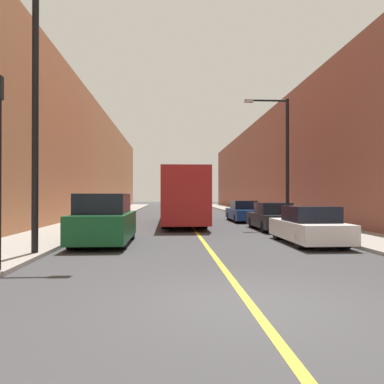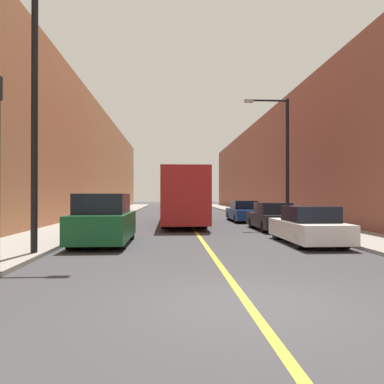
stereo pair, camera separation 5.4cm
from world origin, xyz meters
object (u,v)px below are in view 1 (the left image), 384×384
object	(u,v)px
bus	(182,196)
car_right_mid	(272,218)
parked_suv_left	(104,221)
street_lamp_left	(42,102)
car_right_far	(243,212)
car_right_near	(309,227)
street_lamp_right	(283,153)

from	to	relation	value
bus	car_right_mid	world-z (taller)	bus
parked_suv_left	street_lamp_left	distance (m)	4.92
parked_suv_left	car_right_far	size ratio (longest dim) A/B	0.95
car_right_near	street_lamp_right	distance (m)	8.17
street_lamp_left	car_right_mid	bearing A→B (deg)	40.84
street_lamp_left	car_right_near	bearing A→B (deg)	14.41
car_right_mid	car_right_far	distance (m)	6.54
car_right_near	car_right_mid	world-z (taller)	car_right_mid
car_right_near	street_lamp_left	xyz separation A→B (m)	(-9.22, -2.37, 4.06)
car_right_near	street_lamp_left	world-z (taller)	street_lamp_left
car_right_mid	street_lamp_left	size ratio (longest dim) A/B	0.56
parked_suv_left	street_lamp_left	xyz separation A→B (m)	(-1.40, -2.75, 3.83)
street_lamp_left	street_lamp_right	size ratio (longest dim) A/B	1.11
parked_suv_left	street_lamp_right	world-z (taller)	street_lamp_right
parked_suv_left	bus	bearing A→B (deg)	72.35
car_right_near	car_right_far	distance (m)	12.29
street_lamp_left	street_lamp_right	world-z (taller)	street_lamp_left
parked_suv_left	street_lamp_left	bearing A→B (deg)	-117.00
car_right_mid	street_lamp_right	xyz separation A→B (m)	(1.09, 1.44, 3.65)
parked_suv_left	car_right_near	size ratio (longest dim) A/B	1.03
bus	parked_suv_left	distance (m)	11.03
car_right_mid	car_right_far	bearing A→B (deg)	92.22
car_right_near	car_right_mid	size ratio (longest dim) A/B	0.97
street_lamp_right	street_lamp_left	bearing A→B (deg)	-137.64
car_right_far	street_lamp_left	size ratio (longest dim) A/B	0.59
bus	street_lamp_left	size ratio (longest dim) A/B	1.57
bus	car_right_mid	xyz separation A→B (m)	(4.66, -5.10, -1.16)
street_lamp_right	bus	bearing A→B (deg)	147.50
car_right_near	street_lamp_right	size ratio (longest dim) A/B	0.60
car_right_near	car_right_far	world-z (taller)	car_right_far
car_right_near	street_lamp_left	size ratio (longest dim) A/B	0.54
car_right_mid	parked_suv_left	bearing A→B (deg)	-146.10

